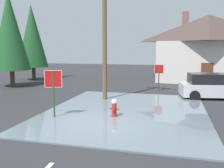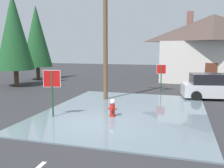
{
  "view_description": "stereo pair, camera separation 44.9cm",
  "coord_description": "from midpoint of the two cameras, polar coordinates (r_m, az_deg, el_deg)",
  "views": [
    {
      "loc": [
        3.17,
        -9.73,
        3.24
      ],
      "look_at": [
        -0.25,
        3.71,
        1.24
      ],
      "focal_mm": 39.34,
      "sensor_mm": 36.0,
      "label": 1
    },
    {
      "loc": [
        3.61,
        -9.61,
        3.24
      ],
      "look_at": [
        -0.25,
        3.71,
        1.24
      ],
      "focal_mm": 39.34,
      "sensor_mm": 36.0,
      "label": 2
    }
  ],
  "objects": [
    {
      "name": "pine_tree_mid_left",
      "position": [
        22.85,
        -23.22,
        11.18
      ],
      "size": [
        3.18,
        3.18,
        7.95
      ],
      "color": "#4C3823",
      "rests_on": "ground"
    },
    {
      "name": "stop_sign_far",
      "position": [
        19.13,
        10.19,
        2.71
      ],
      "size": [
        0.7,
        0.08,
        2.04
      ],
      "color": "#1E4C28",
      "rests_on": "ground"
    },
    {
      "name": "flood_puddle",
      "position": [
        12.8,
        2.35,
        -6.31
      ],
      "size": [
        8.0,
        9.92,
        0.06
      ],
      "primitive_type": "cube",
      "color": "slate",
      "rests_on": "ground"
    },
    {
      "name": "house",
      "position": [
        26.01,
        20.85,
        7.99
      ],
      "size": [
        10.41,
        7.21,
        7.01
      ],
      "color": "beige",
      "rests_on": "ground"
    },
    {
      "name": "utility_pole",
      "position": [
        15.41,
        -2.6,
        14.3
      ],
      "size": [
        1.6,
        0.28,
        9.39
      ],
      "color": "brown",
      "rests_on": "ground"
    },
    {
      "name": "stop_sign_near",
      "position": [
        11.67,
        -14.54,
        -0.01
      ],
      "size": [
        0.77,
        0.28,
        2.26
      ],
      "color": "#1E4C28",
      "rests_on": "ground"
    },
    {
      "name": "parked_car",
      "position": [
        17.28,
        21.79,
        -0.55
      ],
      "size": [
        4.58,
        2.53,
        1.64
      ],
      "color": "silver",
      "rests_on": "ground"
    },
    {
      "name": "fire_hydrant",
      "position": [
        11.65,
        -0.61,
        -5.71
      ],
      "size": [
        0.45,
        0.38,
        0.89
      ],
      "color": "#AD231E",
      "rests_on": "ground"
    },
    {
      "name": "ground_plane",
      "position": [
        10.76,
        -4.87,
        -9.62
      ],
      "size": [
        80.0,
        80.0,
        0.1
      ],
      "primitive_type": "cube",
      "color": "#2D2D30"
    },
    {
      "name": "pine_tree_tall_left",
      "position": [
        26.85,
        -18.55,
        10.5
      ],
      "size": [
        3.06,
        3.06,
        7.65
      ],
      "color": "#4C3823",
      "rests_on": "ground"
    },
    {
      "name": "lane_stop_bar",
      "position": [
        8.91,
        -8.13,
        -13.18
      ],
      "size": [
        4.33,
        0.43,
        0.01
      ],
      "primitive_type": "cube",
      "rotation": [
        0.0,
        0.0,
        0.03
      ],
      "color": "silver",
      "rests_on": "ground"
    }
  ]
}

